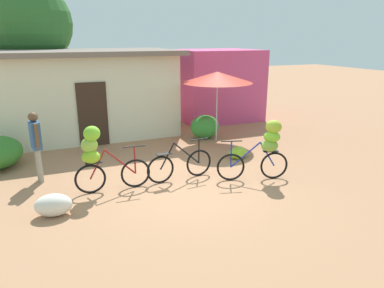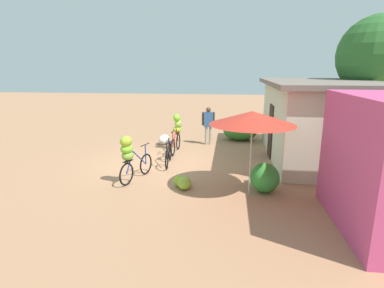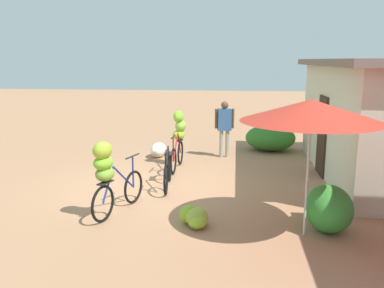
{
  "view_description": "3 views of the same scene",
  "coord_description": "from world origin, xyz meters",
  "px_view_note": "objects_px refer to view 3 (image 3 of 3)",
  "views": [
    {
      "loc": [
        -2.82,
        -7.06,
        3.3
      ],
      "look_at": [
        0.42,
        0.71,
        0.77
      ],
      "focal_mm": 33.26,
      "sensor_mm": 36.0,
      "label": 1
    },
    {
      "loc": [
        10.29,
        2.54,
        3.35
      ],
      "look_at": [
        1.22,
        1.44,
        1.08
      ],
      "focal_mm": 28.74,
      "sensor_mm": 36.0,
      "label": 2
    },
    {
      "loc": [
        8.79,
        1.97,
        2.87
      ],
      "look_at": [
        0.69,
        1.08,
        1.18
      ],
      "focal_mm": 37.82,
      "sensor_mm": 36.0,
      "label": 3
    }
  ],
  "objects_px": {
    "market_umbrella": "(311,111)",
    "bicycle_center_loaded": "(109,173)",
    "bicycle_near_pile": "(168,172)",
    "bicycle_leftmost": "(179,136)",
    "person_vendor": "(224,123)",
    "banana_pile_on_ground": "(195,217)",
    "produce_sack": "(158,150)"
  },
  "relations": [
    {
      "from": "market_umbrella",
      "to": "bicycle_center_loaded",
      "type": "height_order",
      "value": "market_umbrella"
    },
    {
      "from": "bicycle_near_pile",
      "to": "market_umbrella",
      "type": "bearing_deg",
      "value": 49.51
    },
    {
      "from": "bicycle_center_loaded",
      "to": "bicycle_leftmost",
      "type": "bearing_deg",
      "value": 168.64
    },
    {
      "from": "bicycle_leftmost",
      "to": "person_vendor",
      "type": "xyz_separation_m",
      "value": [
        -1.23,
        1.21,
        0.18
      ]
    },
    {
      "from": "market_umbrella",
      "to": "bicycle_leftmost",
      "type": "bearing_deg",
      "value": -147.07
    },
    {
      "from": "market_umbrella",
      "to": "banana_pile_on_ground",
      "type": "distance_m",
      "value": 2.69
    },
    {
      "from": "bicycle_leftmost",
      "to": "banana_pile_on_ground",
      "type": "bearing_deg",
      "value": 12.17
    },
    {
      "from": "bicycle_leftmost",
      "to": "banana_pile_on_ground",
      "type": "xyz_separation_m",
      "value": [
        3.97,
        0.86,
        -0.7
      ]
    },
    {
      "from": "bicycle_center_loaded",
      "to": "person_vendor",
      "type": "distance_m",
      "value": 5.36
    },
    {
      "from": "bicycle_center_loaded",
      "to": "banana_pile_on_ground",
      "type": "distance_m",
      "value": 1.77
    },
    {
      "from": "bicycle_leftmost",
      "to": "person_vendor",
      "type": "distance_m",
      "value": 1.73
    },
    {
      "from": "bicycle_leftmost",
      "to": "bicycle_near_pile",
      "type": "distance_m",
      "value": 1.95
    },
    {
      "from": "bicycle_center_loaded",
      "to": "produce_sack",
      "type": "bearing_deg",
      "value": -179.95
    },
    {
      "from": "produce_sack",
      "to": "banana_pile_on_ground",
      "type": "bearing_deg",
      "value": 17.96
    },
    {
      "from": "bicycle_near_pile",
      "to": "bicycle_center_loaded",
      "type": "distance_m",
      "value": 2.07
    },
    {
      "from": "person_vendor",
      "to": "produce_sack",
      "type": "bearing_deg",
      "value": -83.48
    },
    {
      "from": "bicycle_near_pile",
      "to": "bicycle_center_loaded",
      "type": "relative_size",
      "value": 1.01
    },
    {
      "from": "bicycle_center_loaded",
      "to": "produce_sack",
      "type": "xyz_separation_m",
      "value": [
        -4.76,
        -0.0,
        -0.62
      ]
    },
    {
      "from": "bicycle_near_pile",
      "to": "produce_sack",
      "type": "height_order",
      "value": "bicycle_near_pile"
    },
    {
      "from": "market_umbrella",
      "to": "banana_pile_on_ground",
      "type": "bearing_deg",
      "value": -96.69
    },
    {
      "from": "market_umbrella",
      "to": "bicycle_center_loaded",
      "type": "bearing_deg",
      "value": -97.19
    },
    {
      "from": "bicycle_center_loaded",
      "to": "person_vendor",
      "type": "bearing_deg",
      "value": 158.55
    },
    {
      "from": "bicycle_leftmost",
      "to": "banana_pile_on_ground",
      "type": "distance_m",
      "value": 4.12
    },
    {
      "from": "bicycle_near_pile",
      "to": "bicycle_center_loaded",
      "type": "bearing_deg",
      "value": -22.52
    },
    {
      "from": "banana_pile_on_ground",
      "to": "produce_sack",
      "type": "xyz_separation_m",
      "value": [
        -4.98,
        -1.61,
        0.07
      ]
    },
    {
      "from": "bicycle_center_loaded",
      "to": "person_vendor",
      "type": "xyz_separation_m",
      "value": [
        -4.99,
        1.96,
        0.19
      ]
    },
    {
      "from": "market_umbrella",
      "to": "banana_pile_on_ground",
      "type": "height_order",
      "value": "market_umbrella"
    },
    {
      "from": "produce_sack",
      "to": "bicycle_near_pile",
      "type": "bearing_deg",
      "value": 15.0
    },
    {
      "from": "person_vendor",
      "to": "bicycle_leftmost",
      "type": "bearing_deg",
      "value": -44.34
    },
    {
      "from": "bicycle_near_pile",
      "to": "person_vendor",
      "type": "xyz_separation_m",
      "value": [
        -3.12,
        1.19,
        0.66
      ]
    },
    {
      "from": "market_umbrella",
      "to": "produce_sack",
      "type": "height_order",
      "value": "market_umbrella"
    },
    {
      "from": "person_vendor",
      "to": "banana_pile_on_ground",
      "type": "bearing_deg",
      "value": -3.84
    }
  ]
}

